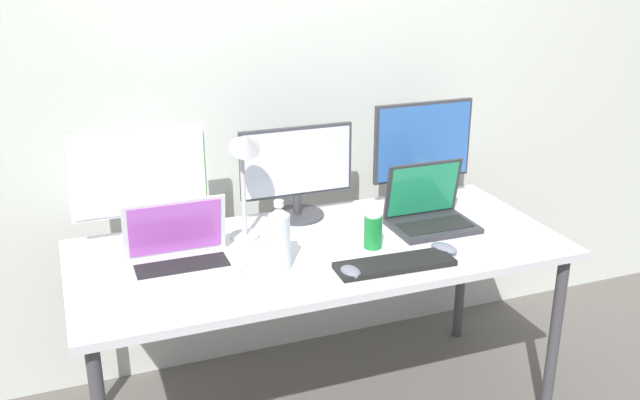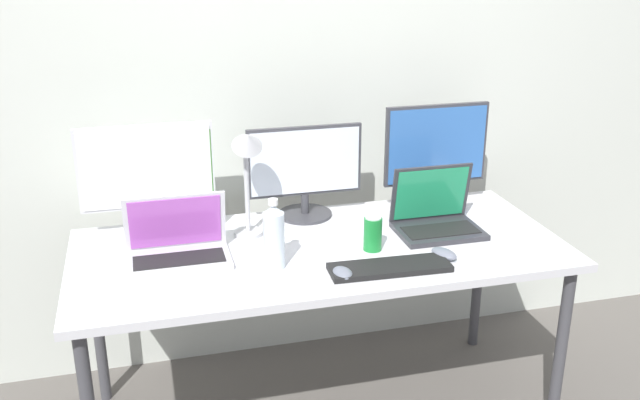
{
  "view_description": "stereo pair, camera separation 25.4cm",
  "coord_description": "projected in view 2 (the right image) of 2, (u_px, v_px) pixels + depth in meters",
  "views": [
    {
      "loc": [
        -0.85,
        -2.22,
        1.81
      ],
      "look_at": [
        0.0,
        0.0,
        0.92
      ],
      "focal_mm": 40.0,
      "sensor_mm": 36.0,
      "label": 1
    },
    {
      "loc": [
        -0.6,
        -2.3,
        1.81
      ],
      "look_at": [
        0.0,
        0.0,
        0.92
      ],
      "focal_mm": 40.0,
      "sensor_mm": 36.0,
      "label": 2
    }
  ],
  "objects": [
    {
      "name": "monitor_right",
      "position": [
        436.0,
        153.0,
        2.92
      ],
      "size": [
        0.44,
        0.22,
        0.43
      ],
      "color": "#38383D",
      "rests_on": "work_desk"
    },
    {
      "name": "water_bottle",
      "position": [
        274.0,
        236.0,
        2.4
      ],
      "size": [
        0.07,
        0.07,
        0.25
      ],
      "color": "silver",
      "rests_on": "work_desk"
    },
    {
      "name": "soda_can_near_keyboard",
      "position": [
        373.0,
        234.0,
        2.55
      ],
      "size": [
        0.07,
        0.07,
        0.13
      ],
      "color": "#197F33",
      "rests_on": "work_desk"
    },
    {
      "name": "laptop_silver",
      "position": [
        178.0,
        245.0,
        2.48
      ],
      "size": [
        0.35,
        0.21,
        0.23
      ],
      "color": "silver",
      "rests_on": "work_desk"
    },
    {
      "name": "work_desk",
      "position": [
        320.0,
        260.0,
        2.62
      ],
      "size": [
        1.78,
        0.79,
        0.74
      ],
      "color": "#424247",
      "rests_on": "ground"
    },
    {
      "name": "monitor_left",
      "position": [
        147.0,
        174.0,
        2.65
      ],
      "size": [
        0.5,
        0.18,
        0.42
      ],
      "color": "silver",
      "rests_on": "work_desk"
    },
    {
      "name": "bamboo_vase",
      "position": [
        213.0,
        206.0,
        2.75
      ],
      "size": [
        0.06,
        0.06,
        0.39
      ],
      "color": "#B2D1B7",
      "rests_on": "work_desk"
    },
    {
      "name": "desk_lamp",
      "position": [
        248.0,
        162.0,
        2.56
      ],
      "size": [
        0.11,
        0.18,
        0.44
      ],
      "color": "#B7B7BC",
      "rests_on": "work_desk"
    },
    {
      "name": "mouse_by_laptop",
      "position": [
        444.0,
        254.0,
        2.5
      ],
      "size": [
        0.1,
        0.12,
        0.03
      ],
      "primitive_type": "ellipsoid",
      "rotation": [
        0.0,
        0.0,
        0.4
      ],
      "color": "slate",
      "rests_on": "work_desk"
    },
    {
      "name": "laptop_secondary",
      "position": [
        436.0,
        216.0,
        2.72
      ],
      "size": [
        0.32,
        0.23,
        0.25
      ],
      "color": "#2D2D33",
      "rests_on": "work_desk"
    },
    {
      "name": "mouse_by_keyboard",
      "position": [
        342.0,
        273.0,
        2.36
      ],
      "size": [
        0.07,
        0.1,
        0.03
      ],
      "primitive_type": "ellipsoid",
      "rotation": [
        0.0,
        0.0,
        0.11
      ],
      "color": "slate",
      "rests_on": "work_desk"
    },
    {
      "name": "wall_back",
      "position": [
        284.0,
        66.0,
        2.94
      ],
      "size": [
        7.0,
        0.08,
        2.6
      ],
      "primitive_type": "cube",
      "color": "silver",
      "rests_on": "ground"
    },
    {
      "name": "monitor_center",
      "position": [
        305.0,
        170.0,
        2.82
      ],
      "size": [
        0.46,
        0.22,
        0.37
      ],
      "color": "#38383D",
      "rests_on": "work_desk"
    },
    {
      "name": "keyboard_main",
      "position": [
        390.0,
        267.0,
        2.41
      ],
      "size": [
        0.42,
        0.14,
        0.02
      ],
      "primitive_type": "cube",
      "rotation": [
        0.0,
        0.0,
        -0.04
      ],
      "color": "black",
      "rests_on": "work_desk"
    }
  ]
}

